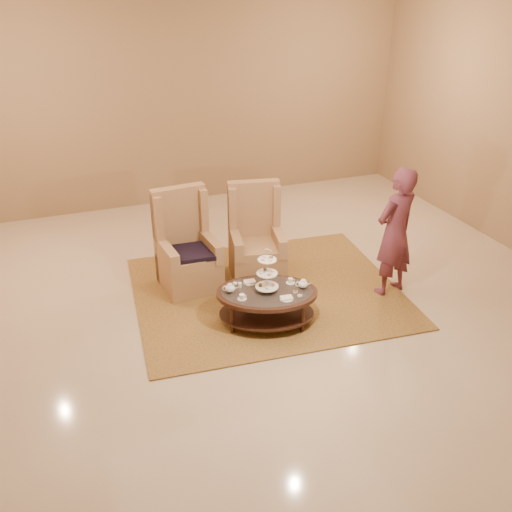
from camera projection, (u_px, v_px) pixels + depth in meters
name	position (u px, v px, depth m)	size (l,w,h in m)	color
ground	(265.00, 313.00, 6.78)	(8.00, 8.00, 0.00)	beige
ceiling	(265.00, 313.00, 6.78)	(8.00, 8.00, 0.02)	beige
wall_back	(176.00, 99.00, 9.33)	(8.00, 0.04, 3.50)	#997953
rug	(267.00, 291.00, 7.22)	(3.48, 2.98, 0.02)	olive
tea_table	(267.00, 297.00, 6.44)	(1.33, 1.11, 0.96)	black
armchair_left	(187.00, 255.00, 7.21)	(0.75, 0.77, 1.27)	#AA7B50
armchair_right	(256.00, 246.00, 7.47)	(0.79, 0.81, 1.25)	#AA7B50
person	(395.00, 233.00, 6.87)	(0.68, 0.55, 1.64)	brown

